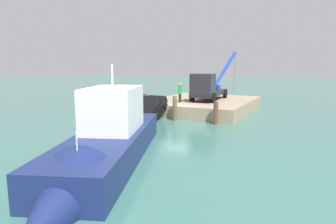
# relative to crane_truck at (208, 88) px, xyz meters

# --- Properties ---
(ground) EXTENTS (200.00, 200.00, 0.00)m
(ground) POSITION_rel_crane_truck_xyz_m (5.65, -0.81, -2.55)
(ground) COLOR #386B60
(dock) EXTENTS (12.16, 9.99, 1.19)m
(dock) POSITION_rel_crane_truck_xyz_m (-0.76, -0.81, -1.95)
(dock) COLOR gray
(dock) RESTS_ON ground
(crane_truck) EXTENTS (9.82, 2.81, 5.31)m
(crane_truck) POSITION_rel_crane_truck_xyz_m (0.00, 0.00, 0.00)
(crane_truck) COLOR black
(crane_truck) RESTS_ON dock
(dock_worker) EXTENTS (0.34, 0.34, 1.90)m
(dock_worker) POSITION_rel_crane_truck_xyz_m (2.52, -1.97, -0.38)
(dock_worker) COLOR black
(dock_worker) RESTS_ON dock
(salvaged_car) EXTENTS (4.04, 2.18, 3.15)m
(salvaged_car) POSITION_rel_crane_truck_xyz_m (6.94, -2.98, -1.86)
(salvaged_car) COLOR black
(salvaged_car) RESTS_ON ground
(moored_yacht) EXTENTS (14.30, 8.27, 6.19)m
(moored_yacht) POSITION_rel_crane_truck_xyz_m (18.41, 1.52, -1.94)
(moored_yacht) COLOR navy
(moored_yacht) RESTS_ON ground
(piling_near) EXTENTS (0.41, 0.41, 2.19)m
(piling_near) POSITION_rel_crane_truck_xyz_m (5.59, -4.13, -1.45)
(piling_near) COLOR brown
(piling_near) RESTS_ON ground
(piling_mid) EXTENTS (0.37, 0.37, 2.19)m
(piling_mid) POSITION_rel_crane_truck_xyz_m (5.94, -0.85, -1.45)
(piling_mid) COLOR brown
(piling_mid) RESTS_ON ground
(piling_far) EXTENTS (0.38, 0.38, 1.89)m
(piling_far) POSITION_rel_crane_truck_xyz_m (5.86, 2.87, -1.60)
(piling_far) COLOR brown
(piling_far) RESTS_ON ground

